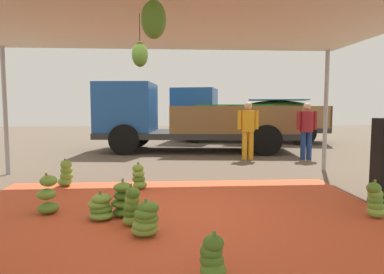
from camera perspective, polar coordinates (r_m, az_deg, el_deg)
ground_plane at (r=8.02m, az=-3.53°, el=-6.29°), size 40.00×40.00×0.00m
tarp_orange at (r=5.11m, az=-3.33°, el=-12.92°), size 6.41×4.53×0.01m
tent_canopy at (r=4.95m, az=-3.55°, el=20.72°), size 8.00×7.00×3.01m
banana_bunch_0 at (r=5.59m, az=28.23°, el=-9.38°), size 0.32×0.32×0.54m
banana_bunch_1 at (r=3.34m, az=3.42°, el=-19.41°), size 0.33×0.33×0.44m
banana_bunch_3 at (r=6.67m, az=-8.85°, el=-6.67°), size 0.39×0.41×0.51m
banana_bunch_4 at (r=4.33m, az=-7.70°, el=-13.50°), size 0.41×0.41×0.46m
banana_bunch_5 at (r=5.05m, az=-14.97°, el=-11.28°), size 0.45×0.45×0.41m
banana_bunch_6 at (r=5.55m, az=-22.91°, el=-9.05°), size 0.41×0.41×0.60m
banana_bunch_7 at (r=4.68m, az=-10.04°, el=-11.48°), size 0.31×0.32×0.57m
banana_bunch_8 at (r=7.27m, az=-20.28°, el=-5.79°), size 0.39×0.39×0.55m
banana_bunch_9 at (r=5.10m, az=-11.35°, el=-10.33°), size 0.48×0.46×0.55m
cargo_truck_main at (r=12.14m, az=-1.17°, el=3.19°), size 6.99×3.07×2.40m
cargo_truck_far at (r=15.58m, az=8.46°, el=3.74°), size 7.07×3.85×2.40m
worker_0 at (r=10.31m, az=9.32°, el=1.81°), size 0.63×0.38×1.71m
worker_1 at (r=10.74m, az=18.57°, el=1.67°), size 0.62×0.38×1.69m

